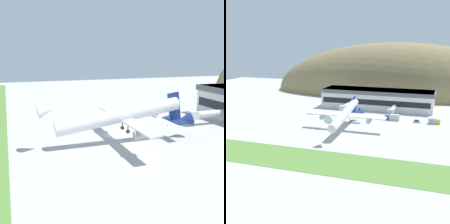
# 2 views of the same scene
# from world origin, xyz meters

# --- Properties ---
(ground_plane) EXTENTS (362.20, 362.20, 0.00)m
(ground_plane) POSITION_xyz_m (0.00, 0.00, 0.00)
(ground_plane) COLOR #B7B5AF
(grass_strip_foreground) EXTENTS (325.98, 22.45, 0.08)m
(grass_strip_foreground) POSITION_xyz_m (0.00, -42.23, 0.04)
(grass_strip_foreground) COLOR #568438
(grass_strip_foreground) RESTS_ON ground_plane
(hill_backdrop) EXTENTS (214.69, 70.36, 85.82)m
(hill_backdrop) POSITION_xyz_m (17.09, 115.92, 0.00)
(hill_backdrop) COLOR olive
(hill_backdrop) RESTS_ON ground_plane
(terminal_building) EXTENTS (73.83, 22.12, 12.54)m
(terminal_building) POSITION_xyz_m (13.91, 58.65, 7.10)
(terminal_building) COLOR white
(terminal_building) RESTS_ON ground_plane
(jetway_0) EXTENTS (3.38, 16.48, 5.43)m
(jetway_0) POSITION_xyz_m (-2.32, 39.06, 3.99)
(jetway_0) COLOR silver
(jetway_0) RESTS_ON ground_plane
(jetway_1) EXTENTS (3.38, 16.73, 5.43)m
(jetway_1) POSITION_xyz_m (27.13, 38.92, 3.99)
(jetway_1) COLOR silver
(jetway_1) RESTS_ON ground_plane
(cargo_airplane) EXTENTS (41.28, 47.71, 11.73)m
(cargo_airplane) POSITION_xyz_m (9.50, 1.28, 8.22)
(cargo_airplane) COLOR silver
(service_car_0) EXTENTS (4.57, 1.82, 1.63)m
(service_car_0) POSITION_xyz_m (-21.24, 27.64, 0.67)
(service_car_0) COLOR silver
(service_car_0) RESTS_ON ground_plane
(service_car_1) EXTENTS (4.15, 2.01, 1.44)m
(service_car_1) POSITION_xyz_m (42.73, 27.92, 0.59)
(service_car_1) COLOR #999EA3
(service_car_1) RESTS_ON ground_plane
(fuel_truck) EXTENTS (8.19, 2.63, 3.40)m
(fuel_truck) POSITION_xyz_m (29.01, 28.91, 1.61)
(fuel_truck) COLOR #264C99
(fuel_truck) RESTS_ON ground_plane
(box_truck) EXTENTS (6.26, 2.55, 3.04)m
(box_truck) POSITION_xyz_m (51.79, 27.95, 1.48)
(box_truck) COLOR gold
(box_truck) RESTS_ON ground_plane
(traffic_cone_0) EXTENTS (0.52, 0.52, 0.58)m
(traffic_cone_0) POSITION_xyz_m (3.08, 10.74, 0.28)
(traffic_cone_0) COLOR orange
(traffic_cone_0) RESTS_ON ground_plane
(traffic_cone_1) EXTENTS (0.52, 0.52, 0.58)m
(traffic_cone_1) POSITION_xyz_m (-5.02, 24.28, 0.28)
(traffic_cone_1) COLOR orange
(traffic_cone_1) RESTS_ON ground_plane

